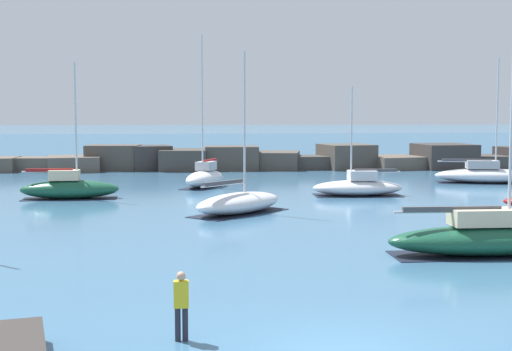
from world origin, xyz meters
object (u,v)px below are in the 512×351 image
(sailboat_moored_6, at_px, (487,175))
(person_on_rocks, at_px, (181,302))
(sailboat_moored_2, at_px, (358,186))
(sailboat_moored_3, at_px, (492,238))
(sailboat_moored_0, at_px, (239,203))
(sailboat_moored_7, at_px, (205,177))
(sailboat_moored_5, at_px, (69,188))

(sailboat_moored_6, relative_size, person_on_rocks, 5.68)
(sailboat_moored_2, height_order, sailboat_moored_3, sailboat_moored_3)
(sailboat_moored_3, bearing_deg, sailboat_moored_0, 125.53)
(sailboat_moored_0, xyz_separation_m, sailboat_moored_6, (20.49, 14.77, 0.07))
(sailboat_moored_7, bearing_deg, sailboat_moored_6, 1.68)
(sailboat_moored_7, bearing_deg, person_on_rocks, -92.47)
(sailboat_moored_3, bearing_deg, sailboat_moored_7, 111.24)
(sailboat_moored_6, height_order, person_on_rocks, sailboat_moored_6)
(sailboat_moored_3, bearing_deg, person_on_rocks, -142.09)
(sailboat_moored_5, relative_size, sailboat_moored_7, 0.78)
(person_on_rocks, bearing_deg, sailboat_moored_3, 37.91)
(sailboat_moored_0, distance_m, sailboat_moored_7, 14.21)
(sailboat_moored_2, height_order, sailboat_moored_7, sailboat_moored_7)
(sailboat_moored_3, distance_m, sailboat_moored_6, 29.54)
(sailboat_moored_5, distance_m, person_on_rocks, 30.11)
(sailboat_moored_0, height_order, person_on_rocks, sailboat_moored_0)
(sailboat_moored_0, relative_size, sailboat_moored_2, 1.22)
(sailboat_moored_0, relative_size, sailboat_moored_3, 0.83)
(sailboat_moored_0, height_order, sailboat_moored_2, sailboat_moored_0)
(sailboat_moored_3, xyz_separation_m, sailboat_moored_5, (-19.11, 19.99, 0.01))
(sailboat_moored_3, relative_size, sailboat_moored_5, 1.22)
(sailboat_moored_5, xyz_separation_m, sailboat_moored_7, (8.81, 6.51, 0.03))
(sailboat_moored_2, height_order, sailboat_moored_5, sailboat_moored_5)
(sailboat_moored_5, relative_size, sailboat_moored_6, 0.90)
(sailboat_moored_2, relative_size, sailboat_moored_5, 0.83)
(sailboat_moored_6, bearing_deg, sailboat_moored_0, -144.21)
(sailboat_moored_2, xyz_separation_m, sailboat_moored_5, (-18.76, 0.10, 0.09))
(sailboat_moored_0, xyz_separation_m, sailboat_moored_5, (-10.28, 7.62, 0.11))
(sailboat_moored_3, relative_size, sailboat_moored_6, 1.09)
(sailboat_moored_7, bearing_deg, sailboat_moored_3, -68.76)
(sailboat_moored_3, xyz_separation_m, sailboat_moored_6, (11.66, 27.15, -0.03))
(sailboat_moored_0, relative_size, person_on_rocks, 5.17)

